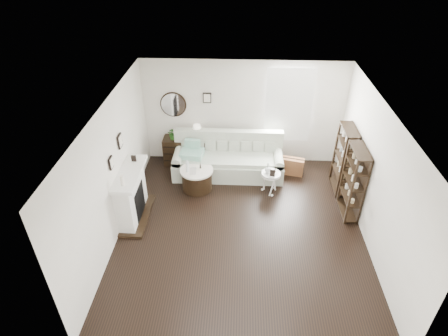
# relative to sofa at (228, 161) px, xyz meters

# --- Properties ---
(room) EXTENTS (5.50, 5.50, 5.50)m
(room) POSITION_rel_sofa_xyz_m (1.08, 0.62, 1.25)
(room) COLOR black
(room) RESTS_ON ground
(fireplace) EXTENTS (0.50, 1.40, 1.84)m
(fireplace) POSITION_rel_sofa_xyz_m (-1.97, -1.78, 0.19)
(fireplace) COLOR white
(fireplace) RESTS_ON ground
(shelf_unit_far) EXTENTS (0.30, 0.80, 1.60)m
(shelf_unit_far) POSITION_rel_sofa_xyz_m (2.68, -0.53, 0.45)
(shelf_unit_far) COLOR black
(shelf_unit_far) RESTS_ON ground
(shelf_unit_near) EXTENTS (0.30, 0.80, 1.60)m
(shelf_unit_near) POSITION_rel_sofa_xyz_m (2.68, -1.43, 0.45)
(shelf_unit_near) COLOR black
(shelf_unit_near) RESTS_ON ground
(sofa) EXTENTS (2.71, 0.94, 1.05)m
(sofa) POSITION_rel_sofa_xyz_m (0.00, 0.00, 0.00)
(sofa) COLOR #B4BCA7
(sofa) RESTS_ON ground
(quilt) EXTENTS (0.60, 0.51, 0.14)m
(quilt) POSITION_rel_sofa_xyz_m (-0.89, -0.14, 0.26)
(quilt) COLOR #289471
(quilt) RESTS_ON sofa
(suitcase) EXTENTS (0.70, 0.37, 0.44)m
(suitcase) POSITION_rel_sofa_xyz_m (1.56, 0.03, -0.13)
(suitcase) COLOR brown
(suitcase) RESTS_ON ground
(dresser) EXTENTS (1.11, 0.48, 0.74)m
(dresser) POSITION_rel_sofa_xyz_m (-1.12, 0.39, 0.02)
(dresser) COLOR black
(dresser) RESTS_ON ground
(table_lamp) EXTENTS (0.32, 0.32, 0.39)m
(table_lamp) POSITION_rel_sofa_xyz_m (-0.80, 0.39, 0.59)
(table_lamp) COLOR beige
(table_lamp) RESTS_ON dresser
(potted_plant) EXTENTS (0.35, 0.33, 0.32)m
(potted_plant) POSITION_rel_sofa_xyz_m (-1.40, 0.34, 0.55)
(potted_plant) COLOR #205518
(potted_plant) RESTS_ON dresser
(drum_table) EXTENTS (0.77, 0.77, 0.54)m
(drum_table) POSITION_rel_sofa_xyz_m (-0.71, -0.72, -0.08)
(drum_table) COLOR black
(drum_table) RESTS_ON ground
(pedestal_table) EXTENTS (0.45, 0.45, 0.55)m
(pedestal_table) POSITION_rel_sofa_xyz_m (1.02, -0.78, 0.15)
(pedestal_table) COLOR silver
(pedestal_table) RESTS_ON ground
(eiffel_drum) EXTENTS (0.12, 0.12, 0.17)m
(eiffel_drum) POSITION_rel_sofa_xyz_m (-0.62, -0.66, 0.28)
(eiffel_drum) COLOR black
(eiffel_drum) RESTS_ON drum_table
(bottle_drum) EXTENTS (0.07, 0.07, 0.32)m
(bottle_drum) POSITION_rel_sofa_xyz_m (-0.90, -0.80, 0.35)
(bottle_drum) COLOR silver
(bottle_drum) RESTS_ON drum_table
(card_frame_drum) EXTENTS (0.14, 0.07, 0.18)m
(card_frame_drum) POSITION_rel_sofa_xyz_m (-0.76, -0.91, 0.28)
(card_frame_drum) COLOR silver
(card_frame_drum) RESTS_ON drum_table
(eiffel_ped) EXTENTS (0.10, 0.10, 0.16)m
(eiffel_ped) POSITION_rel_sofa_xyz_m (1.11, -0.75, 0.28)
(eiffel_ped) COLOR black
(eiffel_ped) RESTS_ON pedestal_table
(flask_ped) EXTENTS (0.14, 0.14, 0.26)m
(flask_ped) POSITION_rel_sofa_xyz_m (0.94, -0.76, 0.33)
(flask_ped) COLOR silver
(flask_ped) RESTS_ON pedestal_table
(card_frame_ped) EXTENTS (0.12, 0.07, 0.16)m
(card_frame_ped) POSITION_rel_sofa_xyz_m (1.04, -0.90, 0.28)
(card_frame_ped) COLOR black
(card_frame_ped) RESTS_ON pedestal_table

